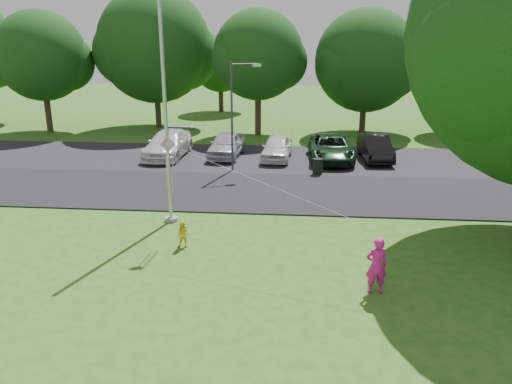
# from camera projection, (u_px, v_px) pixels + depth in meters

# --- Properties ---
(ground) EXTENTS (120.00, 120.00, 0.00)m
(ground) POSITION_uv_depth(u_px,v_px,m) (247.00, 286.00, 14.47)
(ground) COLOR #2D5C18
(ground) RESTS_ON ground
(park_road) EXTENTS (60.00, 6.00, 0.06)m
(park_road) POSITION_uv_depth(u_px,v_px,m) (267.00, 192.00, 23.00)
(park_road) COLOR black
(park_road) RESTS_ON ground
(parking_strip) EXTENTS (42.00, 7.00, 0.06)m
(parking_strip) POSITION_uv_depth(u_px,v_px,m) (274.00, 159.00, 29.18)
(parking_strip) COLOR black
(parking_strip) RESTS_ON ground
(flagpole) EXTENTS (0.50, 0.50, 10.00)m
(flagpole) POSITION_uv_depth(u_px,v_px,m) (166.00, 115.00, 18.25)
(flagpole) COLOR #B7BABF
(flagpole) RESTS_ON ground
(street_lamp) EXTENTS (1.54, 0.68, 5.68)m
(street_lamp) POSITION_uv_depth(u_px,v_px,m) (236.00, 107.00, 25.65)
(street_lamp) COLOR #3F3F44
(street_lamp) RESTS_ON ground
(trash_can) EXTENTS (0.54, 0.54, 0.86)m
(trash_can) POSITION_uv_depth(u_px,v_px,m) (318.00, 167.00, 25.79)
(trash_can) COLOR black
(trash_can) RESTS_ON ground
(tree_row) EXTENTS (64.35, 11.94, 10.88)m
(tree_row) POSITION_uv_depth(u_px,v_px,m) (304.00, 53.00, 35.63)
(tree_row) COLOR #332316
(tree_row) RESTS_ON ground
(horizon_trees) EXTENTS (77.46, 7.20, 7.02)m
(horizon_trees) POSITION_uv_depth(u_px,v_px,m) (330.00, 65.00, 45.01)
(horizon_trees) COLOR #332316
(horizon_trees) RESTS_ON ground
(parked_cars) EXTENTS (14.06, 5.30, 1.49)m
(parked_cars) POSITION_uv_depth(u_px,v_px,m) (269.00, 146.00, 28.94)
(parked_cars) COLOR silver
(parked_cars) RESTS_ON ground
(woman) EXTENTS (0.65, 0.47, 1.67)m
(woman) POSITION_uv_depth(u_px,v_px,m) (376.00, 266.00, 13.85)
(woman) COLOR #DB1D8B
(woman) RESTS_ON ground
(child_yellow) EXTENTS (0.48, 0.38, 0.95)m
(child_yellow) POSITION_uv_depth(u_px,v_px,m) (183.00, 235.00, 16.94)
(child_yellow) COLOR yellow
(child_yellow) RESTS_ON ground
(kite) EXTENTS (6.81, 3.25, 2.28)m
(kite) POSITION_uv_depth(u_px,v_px,m) (175.00, 160.00, 16.46)
(kite) COLOR pink
(kite) RESTS_ON ground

